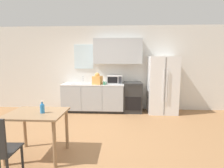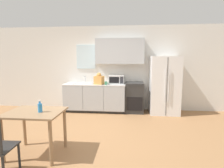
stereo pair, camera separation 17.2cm
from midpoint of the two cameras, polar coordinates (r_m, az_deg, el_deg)
ground_plane at (r=4.03m, az=-7.71°, el=-15.97°), size 12.00×12.00×0.00m
wall_back at (r=5.73m, az=-3.30°, el=6.01°), size 12.00×0.38×2.70m
kitchen_counter at (r=5.59m, az=-7.00°, el=-4.37°), size 1.93×0.65×0.88m
oven_range at (r=5.53m, az=5.83°, el=-4.28°), size 0.56×0.60×0.93m
refrigerator at (r=5.53m, az=15.23°, el=-0.31°), size 0.85×0.72×1.73m
kitchen_sink at (r=5.59m, az=-10.57°, el=0.25°), size 0.63×0.39×0.23m
microwave at (r=5.53m, az=-0.03°, el=1.53°), size 0.48×0.36×0.27m
coffee_mug at (r=5.26m, az=-3.38°, el=0.27°), size 0.11×0.08×0.10m
grocery_bag_0 at (r=5.36m, az=-5.72°, el=1.51°), size 0.32×0.29×0.36m
dining_table at (r=3.24m, az=-24.69°, el=-10.75°), size 0.92×0.71×0.76m
drink_bottle at (r=3.11m, az=-23.30°, el=-7.28°), size 0.07×0.07×0.20m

